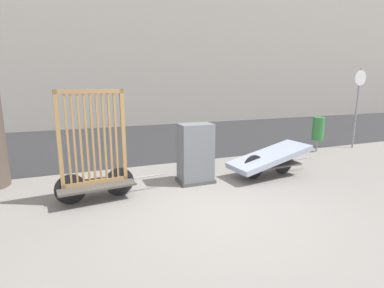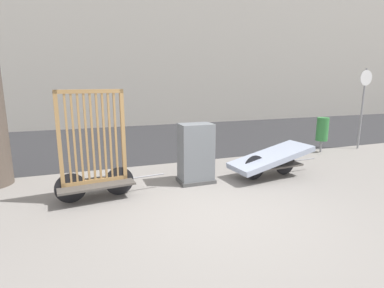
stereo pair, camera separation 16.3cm
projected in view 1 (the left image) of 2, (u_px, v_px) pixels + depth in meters
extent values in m
plane|color=gray|center=(222.00, 213.00, 5.10)|extent=(60.00, 60.00, 0.00)
cube|color=#2D2D30|center=(138.00, 140.00, 11.52)|extent=(56.00, 7.39, 0.01)
cube|color=#4C4742|center=(96.00, 184.00, 5.62)|extent=(1.44, 0.84, 0.04)
cylinder|color=black|center=(119.00, 182.00, 5.83)|extent=(0.56, 0.10, 0.56)
cylinder|color=black|center=(71.00, 189.00, 5.42)|extent=(0.56, 0.10, 0.56)
cylinder|color=gray|center=(148.00, 176.00, 6.10)|extent=(0.70, 0.11, 0.03)
cube|color=#A87F4C|center=(96.00, 182.00, 5.61)|extent=(1.20, 0.20, 0.07)
cube|color=#A87F4C|center=(89.00, 91.00, 5.27)|extent=(1.20, 0.20, 0.07)
cube|color=#A87F4C|center=(59.00, 141.00, 5.18)|extent=(0.08, 0.08, 1.74)
cube|color=#A87F4C|center=(123.00, 135.00, 5.70)|extent=(0.08, 0.08, 1.74)
cube|color=#A87F4C|center=(68.00, 140.00, 5.25)|extent=(0.04, 0.05, 1.67)
cube|color=#A87F4C|center=(74.00, 139.00, 5.30)|extent=(0.04, 0.05, 1.67)
cube|color=#A87F4C|center=(80.00, 139.00, 5.35)|extent=(0.04, 0.05, 1.67)
cube|color=#A87F4C|center=(87.00, 138.00, 5.39)|extent=(0.04, 0.05, 1.67)
cube|color=#A87F4C|center=(93.00, 138.00, 5.44)|extent=(0.04, 0.05, 1.67)
cube|color=#A87F4C|center=(99.00, 137.00, 5.49)|extent=(0.04, 0.05, 1.67)
cube|color=#A87F4C|center=(105.00, 137.00, 5.54)|extent=(0.04, 0.05, 1.67)
cube|color=#A87F4C|center=(110.00, 136.00, 5.59)|extent=(0.04, 0.05, 1.67)
cube|color=#A87F4C|center=(116.00, 136.00, 5.64)|extent=(0.04, 0.05, 1.67)
cube|color=#4C4742|center=(269.00, 164.00, 7.02)|extent=(1.42, 0.81, 0.04)
cylinder|color=black|center=(283.00, 162.00, 7.22)|extent=(0.56, 0.08, 0.56)
cylinder|color=black|center=(254.00, 167.00, 6.84)|extent=(0.56, 0.08, 0.56)
cylinder|color=gray|center=(301.00, 159.00, 7.47)|extent=(0.70, 0.09, 0.03)
cube|color=#9EA8BC|center=(269.00, 156.00, 6.99)|extent=(1.98, 0.99, 0.51)
cube|color=#4C4C4C|center=(195.00, 180.00, 6.67)|extent=(0.78, 0.55, 0.08)
cube|color=slate|center=(195.00, 153.00, 6.54)|extent=(0.72, 0.49, 1.31)
cylinder|color=gray|center=(317.00, 146.00, 9.58)|extent=(0.06, 0.06, 0.37)
cylinder|color=#337F3D|center=(318.00, 129.00, 9.47)|extent=(0.36, 0.36, 0.73)
cylinder|color=gray|center=(356.00, 109.00, 9.92)|extent=(0.06, 0.06, 2.61)
cylinder|color=white|center=(360.00, 78.00, 9.69)|extent=(0.49, 0.02, 0.49)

